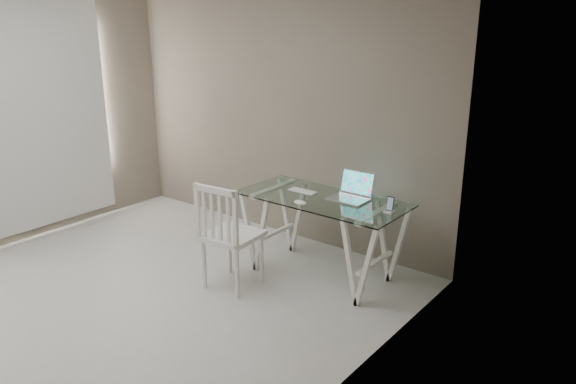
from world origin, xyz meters
TOP-DOWN VIEW (x-y plane):
  - room at (-0.06, 0.02)m, footprint 4.50×4.52m
  - desk at (1.00, 1.62)m, footprint 1.50×0.70m
  - chair at (0.50, 0.90)m, footprint 0.48×0.48m
  - laptop at (1.20, 1.78)m, footprint 0.34×0.29m
  - keyboard at (0.75, 1.66)m, footprint 0.29×0.12m
  - mouse at (0.95, 1.35)m, footprint 0.12×0.07m
  - phone_dock at (1.64, 1.65)m, footprint 0.07×0.07m

SIDE VIEW (x-z plane):
  - desk at x=1.00m, z-range 0.01..0.76m
  - chair at x=0.50m, z-range 0.05..1.02m
  - keyboard at x=0.75m, z-range 0.75..0.75m
  - mouse at x=0.95m, z-range 0.75..0.78m
  - phone_dock at x=1.64m, z-range 0.72..0.85m
  - laptop at x=1.20m, z-range 0.69..0.92m
  - room at x=-0.06m, z-range 0.36..3.07m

